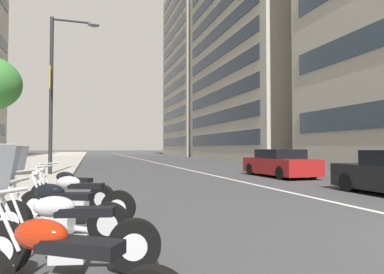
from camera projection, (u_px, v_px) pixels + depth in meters
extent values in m
cube|color=#A39E93|center=(20.00, 163.00, 29.70)|extent=(160.00, 10.30, 0.15)
cube|color=silver|center=(146.00, 160.00, 38.03)|extent=(110.00, 0.16, 0.01)
cube|color=black|center=(80.00, 246.00, 2.44)|extent=(0.54, 0.65, 0.10)
ellipsoid|color=#991E0A|center=(41.00, 235.00, 2.55)|extent=(0.46, 0.52, 0.24)
cylinder|color=black|center=(1.00, 249.00, 3.71)|extent=(0.25, 0.63, 0.62)
cylinder|color=silver|center=(1.00, 249.00, 3.71)|extent=(0.19, 0.33, 0.31)
cylinder|color=black|center=(134.00, 246.00, 3.84)|extent=(0.25, 0.63, 0.62)
cylinder|color=silver|center=(134.00, 246.00, 3.84)|extent=(0.19, 0.33, 0.31)
cube|color=silver|center=(69.00, 249.00, 3.77)|extent=(0.33, 0.43, 0.28)
cube|color=black|center=(85.00, 212.00, 3.80)|extent=(0.35, 0.67, 0.10)
ellipsoid|color=#B2B2B7|center=(54.00, 207.00, 3.77)|extent=(0.33, 0.50, 0.24)
cylinder|color=silver|center=(6.00, 223.00, 3.66)|extent=(0.11, 0.32, 0.64)
cylinder|color=silver|center=(12.00, 220.00, 3.80)|extent=(0.11, 0.32, 0.64)
cylinder|color=silver|center=(17.00, 180.00, 3.75)|extent=(0.59, 0.16, 0.04)
sphere|color=silver|center=(0.00, 191.00, 3.73)|extent=(0.14, 0.14, 0.14)
cube|color=#B2BCC6|center=(8.00, 164.00, 3.75)|extent=(0.46, 0.21, 0.44)
cylinder|color=silver|center=(96.00, 254.00, 3.93)|extent=(0.23, 0.69, 0.16)
cylinder|color=black|center=(12.00, 221.00, 5.10)|extent=(0.37, 0.63, 0.63)
cylinder|color=silver|center=(12.00, 221.00, 5.10)|extent=(0.25, 0.34, 0.32)
cylinder|color=black|center=(109.00, 224.00, 4.90)|extent=(0.37, 0.63, 0.63)
cylinder|color=silver|center=(109.00, 224.00, 4.90)|extent=(0.25, 0.34, 0.32)
cube|color=silver|center=(60.00, 224.00, 5.00)|extent=(0.39, 0.45, 0.28)
cube|color=black|center=(71.00, 196.00, 4.99)|extent=(0.47, 0.67, 0.10)
ellipsoid|color=black|center=(49.00, 192.00, 5.03)|extent=(0.41, 0.52, 0.24)
cylinder|color=silver|center=(14.00, 202.00, 5.03)|extent=(0.17, 0.31, 0.64)
cylinder|color=silver|center=(20.00, 200.00, 5.17)|extent=(0.17, 0.31, 0.64)
cylinder|color=silver|center=(23.00, 171.00, 5.10)|extent=(0.56, 0.28, 0.04)
sphere|color=silver|center=(12.00, 179.00, 5.12)|extent=(0.14, 0.14, 0.14)
cube|color=#B2BCC6|center=(17.00, 160.00, 5.12)|extent=(0.45, 0.29, 0.44)
cylinder|color=silver|center=(81.00, 229.00, 5.09)|extent=(0.37, 0.66, 0.16)
cylinder|color=black|center=(36.00, 207.00, 6.33)|extent=(0.35, 0.64, 0.64)
cylinder|color=silver|center=(36.00, 207.00, 6.33)|extent=(0.24, 0.35, 0.32)
cylinder|color=black|center=(118.00, 208.00, 6.21)|extent=(0.35, 0.64, 0.64)
cylinder|color=silver|center=(118.00, 208.00, 6.21)|extent=(0.24, 0.35, 0.32)
cube|color=silver|center=(77.00, 208.00, 6.27)|extent=(0.38, 0.45, 0.28)
cube|color=black|center=(86.00, 186.00, 6.27)|extent=(0.44, 0.68, 0.10)
ellipsoid|color=#B2B2B7|center=(68.00, 183.00, 6.30)|extent=(0.39, 0.52, 0.24)
cylinder|color=silver|center=(38.00, 191.00, 6.27)|extent=(0.16, 0.31, 0.64)
cylinder|color=silver|center=(42.00, 190.00, 6.41)|extent=(0.16, 0.31, 0.64)
cylinder|color=silver|center=(45.00, 167.00, 6.34)|extent=(0.57, 0.25, 0.04)
sphere|color=silver|center=(36.00, 173.00, 6.36)|extent=(0.14, 0.14, 0.14)
cylinder|color=silver|center=(94.00, 213.00, 6.38)|extent=(0.34, 0.67, 0.16)
cylinder|color=black|center=(42.00, 196.00, 7.79)|extent=(0.45, 0.58, 0.62)
cylinder|color=silver|center=(42.00, 196.00, 7.79)|extent=(0.28, 0.33, 0.31)
cylinder|color=black|center=(102.00, 199.00, 7.33)|extent=(0.45, 0.58, 0.62)
cylinder|color=silver|center=(102.00, 199.00, 7.33)|extent=(0.28, 0.33, 0.31)
cube|color=silver|center=(71.00, 198.00, 7.56)|extent=(0.43, 0.46, 0.28)
cube|color=black|center=(78.00, 180.00, 7.52)|extent=(0.54, 0.65, 0.10)
ellipsoid|color=black|center=(65.00, 177.00, 7.62)|extent=(0.46, 0.52, 0.24)
cylinder|color=silver|center=(43.00, 183.00, 7.71)|extent=(0.21, 0.29, 0.64)
cylinder|color=silver|center=(48.00, 183.00, 7.84)|extent=(0.21, 0.29, 0.64)
cylinder|color=silver|center=(49.00, 164.00, 7.77)|extent=(0.52, 0.37, 0.04)
sphere|color=silver|center=(42.00, 169.00, 7.82)|extent=(0.14, 0.14, 0.14)
cylinder|color=silver|center=(85.00, 203.00, 7.61)|extent=(0.46, 0.62, 0.16)
cylinder|color=black|center=(348.00, 182.00, 10.95)|extent=(0.63, 0.24, 0.62)
cube|color=maroon|center=(280.00, 166.00, 16.62)|extent=(4.39, 1.91, 0.77)
cube|color=black|center=(280.00, 154.00, 16.61)|extent=(2.11, 1.73, 0.44)
cylinder|color=black|center=(251.00, 169.00, 17.73)|extent=(0.62, 0.23, 0.62)
cylinder|color=black|center=(278.00, 168.00, 18.25)|extent=(0.62, 0.23, 0.62)
cylinder|color=black|center=(281.00, 173.00, 14.98)|extent=(0.62, 0.23, 0.62)
cylinder|color=black|center=(313.00, 172.00, 15.50)|extent=(0.62, 0.23, 0.62)
cylinder|color=#232326|center=(51.00, 95.00, 16.56)|extent=(0.18, 0.18, 7.83)
cylinder|color=#232326|center=(73.00, 21.00, 16.97)|extent=(0.10, 1.99, 0.10)
ellipsoid|color=slate|center=(94.00, 25.00, 17.26)|extent=(0.44, 0.60, 0.20)
cube|color=gold|center=(50.00, 78.00, 16.25)|extent=(0.56, 0.03, 1.10)
cube|color=gold|center=(52.00, 80.00, 16.92)|extent=(0.56, 0.03, 1.10)
cube|color=#B7B2A3|center=(275.00, 40.00, 43.71)|extent=(23.48, 15.90, 31.11)
cube|color=#232D3D|center=(218.00, 139.00, 40.94)|extent=(21.13, 0.08, 1.50)
cube|color=#232D3D|center=(218.00, 118.00, 41.02)|extent=(21.13, 0.08, 1.50)
cube|color=#232D3D|center=(218.00, 96.00, 41.11)|extent=(21.13, 0.08, 1.50)
cube|color=#232D3D|center=(218.00, 74.00, 41.20)|extent=(21.13, 0.08, 1.50)
cube|color=#232D3D|center=(218.00, 53.00, 41.29)|extent=(21.13, 0.08, 1.50)
cube|color=#232D3D|center=(218.00, 32.00, 41.37)|extent=(21.13, 0.08, 1.50)
cube|color=#232D3D|center=(218.00, 10.00, 41.46)|extent=(21.13, 0.08, 1.50)
cube|color=#B7B2A3|center=(223.00, 72.00, 66.36)|extent=(18.63, 20.39, 33.25)
cube|color=#2D3842|center=(173.00, 141.00, 62.90)|extent=(16.76, 0.08, 1.50)
cube|color=#2D3842|center=(173.00, 128.00, 62.98)|extent=(16.76, 0.08, 1.50)
cube|color=#2D3842|center=(173.00, 114.00, 63.07)|extent=(16.76, 0.08, 1.50)
cube|color=#2D3842|center=(173.00, 100.00, 63.15)|extent=(16.76, 0.08, 1.50)
cube|color=#2D3842|center=(173.00, 87.00, 63.24)|extent=(16.76, 0.08, 1.50)
cube|color=#2D3842|center=(173.00, 73.00, 63.32)|extent=(16.76, 0.08, 1.50)
cube|color=#2D3842|center=(173.00, 59.00, 63.41)|extent=(16.76, 0.08, 1.50)
cube|color=#2D3842|center=(173.00, 46.00, 63.49)|extent=(16.76, 0.08, 1.50)
cube|color=#2D3842|center=(173.00, 32.00, 63.58)|extent=(16.76, 0.08, 1.50)
cube|color=#2D3842|center=(173.00, 19.00, 63.66)|extent=(16.76, 0.08, 1.50)
cube|color=#2D3842|center=(173.00, 6.00, 63.75)|extent=(16.76, 0.08, 1.50)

